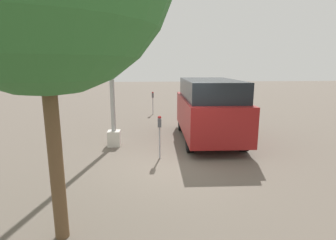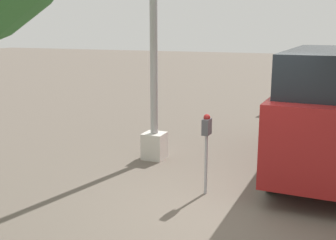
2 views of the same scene
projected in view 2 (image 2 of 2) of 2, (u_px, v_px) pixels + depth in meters
name	position (u px, v px, depth m)	size (l,w,h in m)	color
ground_plane	(218.00, 211.00, 6.30)	(80.00, 80.00, 0.00)	#60564C
parking_meter_near	(207.00, 136.00, 6.78)	(0.20, 0.12, 1.35)	#9E9EA3
parking_meter_far	(274.00, 82.00, 13.61)	(0.20, 0.12, 1.33)	#9E9EA3
lamp_post	(154.00, 48.00, 8.36)	(0.44, 0.44, 6.86)	beige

